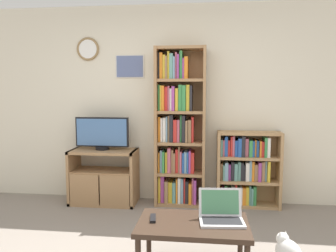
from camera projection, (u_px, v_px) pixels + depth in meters
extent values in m
cube|color=beige|center=(165.00, 104.00, 4.39)|extent=(5.63, 0.06, 2.60)
torus|color=olive|center=(88.00, 49.00, 4.39)|extent=(0.31, 0.03, 0.31)
cylinder|color=white|center=(88.00, 49.00, 4.39)|extent=(0.25, 0.02, 0.25)
cube|color=silver|center=(130.00, 66.00, 4.36)|extent=(0.39, 0.01, 0.30)
cube|color=slate|center=(130.00, 66.00, 4.35)|extent=(0.35, 0.02, 0.28)
cube|color=#9E754C|center=(74.00, 175.00, 4.37)|extent=(0.04, 0.43, 0.71)
cube|color=#9E754C|center=(135.00, 177.00, 4.27)|extent=(0.04, 0.43, 0.71)
cube|color=#9E754C|center=(104.00, 151.00, 4.28)|extent=(0.86, 0.43, 0.04)
cube|color=#9E754C|center=(105.00, 201.00, 4.36)|extent=(0.86, 0.43, 0.04)
cube|color=#9E754C|center=(104.00, 171.00, 4.31)|extent=(0.79, 0.39, 0.04)
cube|color=#9E754C|center=(84.00, 190.00, 4.15)|extent=(0.38, 0.02, 0.39)
cube|color=#9E754C|center=(115.00, 191.00, 4.11)|extent=(0.38, 0.02, 0.39)
cylinder|color=black|center=(103.00, 148.00, 4.30)|extent=(0.18, 0.18, 0.04)
cube|color=black|center=(102.00, 132.00, 4.28)|extent=(0.70, 0.05, 0.39)
cube|color=#4770A8|center=(101.00, 132.00, 4.25)|extent=(0.67, 0.01, 0.35)
cube|color=#9E754C|center=(157.00, 127.00, 4.22)|extent=(0.04, 0.32, 2.03)
cube|color=#9E754C|center=(204.00, 128.00, 4.15)|extent=(0.04, 0.32, 2.03)
cube|color=#9E754C|center=(181.00, 126.00, 4.34)|extent=(0.64, 0.02, 2.03)
cube|color=#9E754C|center=(180.00, 203.00, 4.29)|extent=(0.57, 0.28, 0.04)
cube|color=#9E754C|center=(180.00, 173.00, 4.25)|extent=(0.57, 0.28, 0.04)
cube|color=#9E754C|center=(180.00, 143.00, 4.21)|extent=(0.57, 0.28, 0.04)
cube|color=#9E754C|center=(180.00, 112.00, 4.17)|extent=(0.57, 0.28, 0.04)
cube|color=#9E754C|center=(181.00, 80.00, 4.13)|extent=(0.57, 0.28, 0.04)
cube|color=#9E754C|center=(181.00, 48.00, 4.08)|extent=(0.57, 0.28, 0.04)
cube|color=gold|center=(160.00, 188.00, 4.32)|extent=(0.03, 0.22, 0.34)
cube|color=#9E4293|center=(163.00, 188.00, 4.32)|extent=(0.04, 0.22, 0.34)
cube|color=#93704C|center=(167.00, 190.00, 4.31)|extent=(0.04, 0.25, 0.29)
cube|color=gold|center=(170.00, 191.00, 4.31)|extent=(0.03, 0.20, 0.27)
cube|color=gold|center=(172.00, 191.00, 4.31)|extent=(0.02, 0.21, 0.27)
cube|color=#5B9389|center=(175.00, 191.00, 4.30)|extent=(0.04, 0.22, 0.27)
cube|color=orange|center=(177.00, 189.00, 4.29)|extent=(0.02, 0.22, 0.32)
cube|color=white|center=(180.00, 189.00, 4.29)|extent=(0.03, 0.23, 0.33)
cube|color=#759EB7|center=(182.00, 189.00, 4.29)|extent=(0.03, 0.22, 0.32)
cube|color=red|center=(185.00, 189.00, 4.29)|extent=(0.02, 0.20, 0.33)
cube|color=#232328|center=(187.00, 191.00, 4.28)|extent=(0.04, 0.21, 0.29)
cube|color=orange|center=(190.00, 192.00, 4.27)|extent=(0.04, 0.25, 0.26)
cube|color=#B75B70|center=(193.00, 189.00, 4.27)|extent=(0.02, 0.22, 0.34)
cube|color=#9E4293|center=(195.00, 190.00, 4.26)|extent=(0.03, 0.24, 0.31)
cube|color=orange|center=(160.00, 161.00, 4.28)|extent=(0.02, 0.22, 0.25)
cube|color=#759EB7|center=(162.00, 160.00, 4.28)|extent=(0.03, 0.22, 0.28)
cube|color=#388947|center=(164.00, 161.00, 4.27)|extent=(0.03, 0.25, 0.27)
cube|color=gold|center=(167.00, 161.00, 4.27)|extent=(0.03, 0.21, 0.26)
cube|color=#B75B70|center=(170.00, 159.00, 4.26)|extent=(0.04, 0.24, 0.32)
cube|color=#93704C|center=(173.00, 160.00, 4.27)|extent=(0.03, 0.20, 0.30)
cube|color=#93704C|center=(175.00, 162.00, 4.26)|extent=(0.02, 0.21, 0.25)
cube|color=red|center=(177.00, 160.00, 4.26)|extent=(0.03, 0.20, 0.30)
cube|color=#93704C|center=(179.00, 159.00, 4.25)|extent=(0.02, 0.21, 0.34)
cube|color=#B75B70|center=(181.00, 161.00, 4.25)|extent=(0.03, 0.24, 0.28)
cube|color=#2856A8|center=(184.00, 162.00, 4.25)|extent=(0.03, 0.22, 0.26)
cube|color=#759EB7|center=(186.00, 161.00, 4.24)|extent=(0.03, 0.22, 0.27)
cube|color=#2856A8|center=(188.00, 161.00, 4.24)|extent=(0.02, 0.23, 0.27)
cube|color=#9E4293|center=(190.00, 161.00, 4.23)|extent=(0.02, 0.23, 0.29)
cube|color=red|center=(193.00, 162.00, 4.23)|extent=(0.04, 0.21, 0.26)
cube|color=orange|center=(160.00, 129.00, 4.24)|extent=(0.03, 0.21, 0.31)
cube|color=white|center=(162.00, 129.00, 4.23)|extent=(0.02, 0.22, 0.30)
cube|color=white|center=(165.00, 129.00, 4.23)|extent=(0.04, 0.21, 0.31)
cube|color=#759EB7|center=(168.00, 129.00, 4.23)|extent=(0.02, 0.22, 0.32)
cube|color=#93704C|center=(169.00, 128.00, 4.23)|extent=(0.02, 0.20, 0.33)
cube|color=#232328|center=(172.00, 128.00, 4.21)|extent=(0.04, 0.24, 0.34)
cube|color=red|center=(176.00, 130.00, 4.21)|extent=(0.04, 0.24, 0.28)
cube|color=#B75B70|center=(179.00, 130.00, 4.21)|extent=(0.03, 0.22, 0.28)
cube|color=#388947|center=(181.00, 128.00, 4.21)|extent=(0.02, 0.20, 0.34)
cube|color=#232328|center=(184.00, 128.00, 4.20)|extent=(0.04, 0.24, 0.34)
cube|color=#93704C|center=(187.00, 131.00, 4.19)|extent=(0.02, 0.26, 0.27)
cube|color=#93704C|center=(190.00, 131.00, 4.19)|extent=(0.04, 0.22, 0.28)
cube|color=red|center=(193.00, 129.00, 4.19)|extent=(0.03, 0.20, 0.32)
cube|color=#388947|center=(160.00, 98.00, 4.20)|extent=(0.02, 0.21, 0.33)
cube|color=gold|center=(162.00, 98.00, 4.19)|extent=(0.02, 0.24, 0.32)
cube|color=orange|center=(164.00, 98.00, 4.19)|extent=(0.03, 0.24, 0.31)
cube|color=red|center=(167.00, 99.00, 4.19)|extent=(0.04, 0.21, 0.30)
cube|color=#B75B70|center=(169.00, 98.00, 4.19)|extent=(0.02, 0.20, 0.31)
cube|color=white|center=(171.00, 99.00, 4.18)|extent=(0.03, 0.22, 0.28)
cube|color=#9E4293|center=(174.00, 98.00, 4.17)|extent=(0.03, 0.26, 0.31)
cube|color=gold|center=(177.00, 99.00, 4.17)|extent=(0.04, 0.23, 0.28)
cube|color=#388947|center=(181.00, 98.00, 4.16)|extent=(0.04, 0.23, 0.32)
cube|color=#388947|center=(184.00, 98.00, 4.15)|extent=(0.04, 0.25, 0.32)
cube|color=gold|center=(188.00, 98.00, 4.15)|extent=(0.04, 0.22, 0.33)
cube|color=#232328|center=(191.00, 98.00, 4.14)|extent=(0.03, 0.24, 0.32)
cube|color=#232328|center=(160.00, 66.00, 4.16)|extent=(0.02, 0.20, 0.32)
cube|color=orange|center=(162.00, 66.00, 4.15)|extent=(0.03, 0.22, 0.32)
cube|color=gold|center=(165.00, 67.00, 4.15)|extent=(0.03, 0.21, 0.30)
cube|color=#93704C|center=(167.00, 68.00, 4.14)|extent=(0.02, 0.23, 0.28)
cube|color=gold|center=(169.00, 66.00, 4.14)|extent=(0.02, 0.22, 0.34)
cube|color=#5B9389|center=(172.00, 67.00, 4.13)|extent=(0.04, 0.25, 0.31)
cube|color=#759EB7|center=(175.00, 68.00, 4.13)|extent=(0.02, 0.25, 0.27)
cube|color=#B75B70|center=(177.00, 66.00, 4.13)|extent=(0.02, 0.22, 0.32)
cube|color=#9E4293|center=(179.00, 67.00, 4.12)|extent=(0.02, 0.25, 0.30)
cube|color=#388947|center=(181.00, 65.00, 4.12)|extent=(0.03, 0.21, 0.34)
cube|color=#9E4293|center=(184.00, 69.00, 4.12)|extent=(0.02, 0.21, 0.25)
cube|color=orange|center=(186.00, 68.00, 4.12)|extent=(0.04, 0.22, 0.27)
cube|color=tan|center=(218.00, 169.00, 4.21)|extent=(0.04, 0.27, 0.97)
cube|color=tan|center=(279.00, 170.00, 4.12)|extent=(0.04, 0.27, 0.97)
cube|color=tan|center=(247.00, 167.00, 4.29)|extent=(0.80, 0.02, 0.97)
cube|color=tan|center=(247.00, 205.00, 4.22)|extent=(0.72, 0.24, 0.04)
cube|color=tan|center=(248.00, 181.00, 4.18)|extent=(0.72, 0.24, 0.04)
cube|color=tan|center=(249.00, 157.00, 4.15)|extent=(0.72, 0.24, 0.04)
cube|color=tan|center=(249.00, 133.00, 4.12)|extent=(0.72, 0.24, 0.04)
cube|color=gold|center=(221.00, 195.00, 4.26)|extent=(0.03, 0.18, 0.19)
cube|color=#9E4293|center=(223.00, 194.00, 4.25)|extent=(0.02, 0.21, 0.22)
cube|color=#388947|center=(225.00, 193.00, 4.25)|extent=(0.03, 0.18, 0.24)
cube|color=#388947|center=(228.00, 195.00, 4.25)|extent=(0.03, 0.17, 0.20)
cube|color=#388947|center=(230.00, 195.00, 4.24)|extent=(0.02, 0.21, 0.20)
cube|color=white|center=(233.00, 194.00, 4.23)|extent=(0.04, 0.19, 0.23)
cube|color=red|center=(235.00, 193.00, 4.23)|extent=(0.02, 0.20, 0.26)
cube|color=#388947|center=(238.00, 194.00, 4.23)|extent=(0.03, 0.18, 0.22)
cube|color=white|center=(240.00, 194.00, 4.22)|extent=(0.03, 0.20, 0.22)
cube|color=orange|center=(243.00, 195.00, 4.22)|extent=(0.04, 0.20, 0.22)
cube|color=gold|center=(247.00, 194.00, 4.22)|extent=(0.04, 0.19, 0.23)
cube|color=#5B9389|center=(249.00, 194.00, 4.21)|extent=(0.02, 0.19, 0.25)
cube|color=#5B9389|center=(251.00, 195.00, 4.20)|extent=(0.03, 0.21, 0.22)
cube|color=#388947|center=(254.00, 194.00, 4.20)|extent=(0.04, 0.19, 0.24)
cube|color=#93704C|center=(221.00, 171.00, 4.23)|extent=(0.03, 0.17, 0.21)
cube|color=#5B9389|center=(224.00, 171.00, 4.21)|extent=(0.02, 0.21, 0.20)
cube|color=#759EB7|center=(226.00, 170.00, 4.21)|extent=(0.04, 0.22, 0.23)
cube|color=#9E4293|center=(229.00, 171.00, 4.22)|extent=(0.03, 0.17, 0.20)
cube|color=#232328|center=(232.00, 170.00, 4.21)|extent=(0.04, 0.18, 0.24)
cube|color=#5B9389|center=(236.00, 171.00, 4.20)|extent=(0.04, 0.20, 0.22)
cube|color=#5B9389|center=(239.00, 170.00, 4.20)|extent=(0.03, 0.18, 0.24)
cube|color=#232328|center=(242.00, 171.00, 4.19)|extent=(0.03, 0.17, 0.23)
cube|color=#232328|center=(244.00, 172.00, 4.19)|extent=(0.02, 0.17, 0.20)
cube|color=white|center=(247.00, 171.00, 4.18)|extent=(0.04, 0.20, 0.23)
cube|color=#759EB7|center=(250.00, 170.00, 4.18)|extent=(0.03, 0.18, 0.26)
cube|color=orange|center=(252.00, 170.00, 4.18)|extent=(0.03, 0.18, 0.25)
cube|color=#93704C|center=(255.00, 172.00, 4.17)|extent=(0.04, 0.18, 0.21)
cube|color=#9E4293|center=(259.00, 171.00, 4.16)|extent=(0.04, 0.21, 0.24)
cube|color=#93704C|center=(262.00, 170.00, 4.16)|extent=(0.04, 0.19, 0.25)
cube|color=#759EB7|center=(265.00, 170.00, 4.16)|extent=(0.02, 0.17, 0.26)
cube|color=gold|center=(268.00, 170.00, 4.15)|extent=(0.03, 0.21, 0.26)
cube|color=#5B9389|center=(221.00, 147.00, 4.19)|extent=(0.02, 0.19, 0.21)
cube|color=#B75B70|center=(223.00, 147.00, 4.19)|extent=(0.02, 0.19, 0.21)
cube|color=#2856A8|center=(226.00, 146.00, 4.18)|extent=(0.04, 0.18, 0.25)
cube|color=red|center=(229.00, 148.00, 4.18)|extent=(0.03, 0.17, 0.20)
cube|color=red|center=(231.00, 146.00, 4.18)|extent=(0.02, 0.18, 0.25)
cube|color=#B75B70|center=(233.00, 146.00, 4.17)|extent=(0.02, 0.18, 0.26)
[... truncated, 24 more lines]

